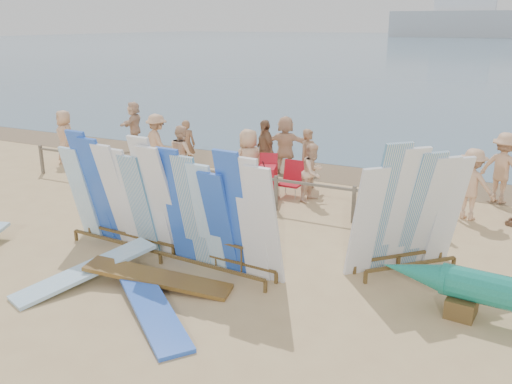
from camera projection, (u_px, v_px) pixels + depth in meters
The scene contains 26 objects.
ground at pixel (138, 238), 11.94m from camera, with size 160.00×160.00×0.00m, color tan.
ocean at pixel (493, 44), 121.79m from camera, with size 320.00×240.00×0.02m, color #45647C.
wet_sand_strip at pixel (272, 164), 18.12m from camera, with size 40.00×2.60×0.01m, color brown.
distant_ship at pixel (464, 20), 169.84m from camera, with size 45.00×8.00×14.00m.
fence at pixel (207, 177), 14.33m from camera, with size 12.08×0.08×0.90m.
main_surfboard_rack at pixel (165, 206), 10.47m from camera, with size 5.07×1.04×2.54m.
side_surfboard_rack at pixel (409, 214), 9.97m from camera, with size 2.02×1.99×2.61m.
vendor_table at pixel (235, 252), 10.35m from camera, with size 0.83×0.65×1.00m.
flat_board_d at pixel (152, 314), 8.82m from camera, with size 0.56×2.70×0.07m, color blue.
flat_board_b at pixel (88, 281), 9.95m from camera, with size 0.56×2.70×0.07m, color #90C3E6.
flat_board_c at pixel (158, 286), 9.75m from camera, with size 0.56×2.70×0.07m, color brown.
beach_chair_left at pixel (249, 190), 14.56m from camera, with size 0.65×0.66×0.79m.
beach_chair_right at pixel (291, 186), 14.74m from camera, with size 0.61×0.63×0.95m.
stroller at pixel (267, 181), 14.52m from camera, with size 0.80×0.98×1.16m.
beachgoer_7 at pixel (308, 159), 15.24m from camera, with size 0.62×0.34×1.71m, color #8C6042.
beachgoer_2 at pixel (182, 154), 15.93m from camera, with size 0.82×0.39×1.69m, color beige.
beachgoer_1 at pixel (186, 144), 17.41m from camera, with size 0.58×0.32×1.58m, color #8C6042.
beachgoer_8 at pixel (313, 172), 14.21m from camera, with size 0.75×0.36×1.55m, color beige.
beachgoer_4 at pixel (265, 150), 16.05m from camera, with size 1.07×0.46×1.83m, color #8C6042.
beachgoer_9 at pixel (503, 168), 14.03m from camera, with size 1.20×0.50×1.86m, color tan.
beachgoer_11 at pixel (134, 124), 20.59m from camera, with size 1.57×0.51×1.70m, color beige.
beachgoer_extra_0 at pixel (471, 184), 12.84m from camera, with size 1.12×0.46×1.73m, color tan.
beachgoer_5 at pixel (285, 145), 16.85m from camera, with size 1.68×0.54×1.81m, color beige.
beachgoer_6 at pixel (249, 163), 14.59m from camera, with size 0.90×0.43×1.84m, color tan.
beachgoer_3 at pixel (157, 143), 17.08m from camera, with size 1.17×0.48×1.82m, color tan.
beachgoer_0 at pixel (65, 137), 18.09m from camera, with size 0.87×0.41×1.77m, color tan.
Camera 1 is at (7.20, -8.84, 4.54)m, focal length 38.00 mm.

